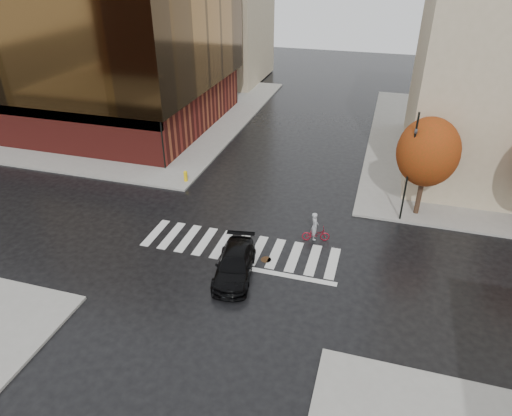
% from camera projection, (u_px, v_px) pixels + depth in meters
% --- Properties ---
extents(ground, '(120.00, 120.00, 0.00)m').
position_uv_depth(ground, '(237.00, 252.00, 26.52)').
color(ground, black).
rests_on(ground, ground).
extents(sidewalk_nw, '(30.00, 30.00, 0.15)m').
position_uv_depth(sidewalk_nw, '(114.00, 110.00, 49.06)').
color(sidewalk_nw, gray).
rests_on(sidewalk_nw, ground).
extents(crosswalk, '(12.00, 3.00, 0.01)m').
position_uv_depth(crosswalk, '(240.00, 247.00, 26.93)').
color(crosswalk, silver).
rests_on(crosswalk, ground).
extents(office_glass, '(27.00, 19.00, 16.00)m').
position_uv_depth(office_glass, '(74.00, 33.00, 42.70)').
color(office_glass, maroon).
rests_on(office_glass, sidewalk_nw).
extents(tree_ne_a, '(3.80, 3.80, 6.50)m').
position_uv_depth(tree_ne_a, '(428.00, 152.00, 27.97)').
color(tree_ne_a, '#301E15').
rests_on(tree_ne_a, sidewalk_ne).
extents(sedan, '(2.64, 4.94, 1.36)m').
position_uv_depth(sedan, '(235.00, 265.00, 24.36)').
color(sedan, black).
rests_on(sedan, ground).
extents(cyclist, '(1.76, 0.96, 1.89)m').
position_uv_depth(cyclist, '(315.00, 231.00, 27.26)').
color(cyclist, maroon).
rests_on(cyclist, ground).
extents(traffic_light_nw, '(0.18, 0.15, 6.98)m').
position_uv_depth(traffic_light_nw, '(160.00, 120.00, 34.15)').
color(traffic_light_nw, black).
rests_on(traffic_light_nw, sidewalk_nw).
extents(traffic_light_ne, '(0.19, 0.21, 7.10)m').
position_uv_depth(traffic_light_ne, '(410.00, 162.00, 27.45)').
color(traffic_light_ne, black).
rests_on(traffic_light_ne, sidewalk_ne).
extents(fire_hydrant, '(0.29, 0.29, 0.83)m').
position_uv_depth(fire_hydrant, '(186.00, 175.00, 33.93)').
color(fire_hydrant, yellow).
rests_on(fire_hydrant, sidewalk_nw).
extents(manhole, '(0.73, 0.73, 0.01)m').
position_uv_depth(manhole, '(266.00, 260.00, 25.87)').
color(manhole, '#4F331C').
rests_on(manhole, ground).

